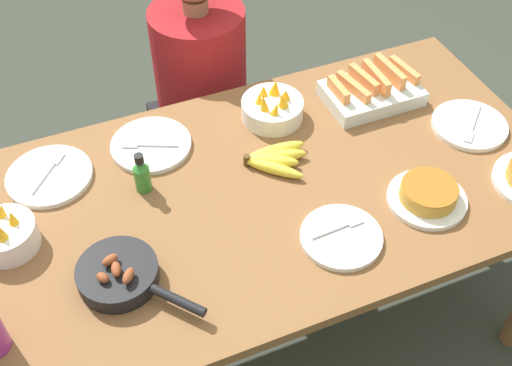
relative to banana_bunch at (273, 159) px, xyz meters
The scene contains 14 objects.
ground_plane 0.78m from the banana_bunch, 137.68° to the right, with size 14.00×14.00×0.00m, color #383D33.
dining_table 0.16m from the banana_bunch, 137.68° to the right, with size 1.78×0.90×0.75m.
banana_bunch is the anchor object (origin of this frame).
melon_tray 0.44m from the banana_bunch, 20.19° to the left, with size 0.30×0.20×0.10m.
skillet 0.57m from the banana_bunch, 155.31° to the right, with size 0.27×0.30×0.08m.
frittata_plate_side 0.45m from the banana_bunch, 41.98° to the right, with size 0.22×0.22×0.06m.
empty_plate_near_front 0.65m from the banana_bunch, 162.72° to the left, with size 0.25×0.25×0.02m.
empty_plate_far_left 0.33m from the banana_bunch, 80.99° to the right, with size 0.22×0.22×0.02m.
empty_plate_far_right 0.37m from the banana_bunch, 146.66° to the left, with size 0.24×0.24×0.02m.
empty_plate_mid_edge 0.63m from the banana_bunch, ahead, with size 0.23×0.23×0.02m.
fruit_bowl_mango 0.21m from the banana_bunch, 67.17° to the left, with size 0.19×0.19×0.12m.
fruit_bowl_citrus 0.76m from the banana_bunch, behind, with size 0.16×0.16×0.12m.
hot_sauce_bottle 0.38m from the banana_bunch, behind, with size 0.05×0.05×0.13m.
person_figure 0.68m from the banana_bunch, 91.94° to the left, with size 0.37×0.37×1.16m.
Camera 1 is at (-0.47, -1.13, 2.08)m, focal length 45.00 mm.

